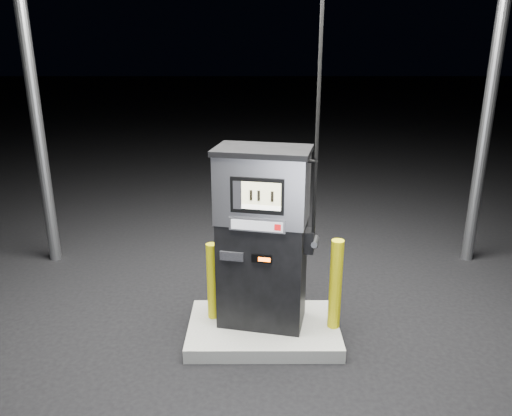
{
  "coord_description": "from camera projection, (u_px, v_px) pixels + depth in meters",
  "views": [
    {
      "loc": [
        -0.09,
        -4.66,
        3.04
      ],
      "look_at": [
        -0.08,
        0.0,
        1.46
      ],
      "focal_mm": 35.0,
      "sensor_mm": 36.0,
      "label": 1
    }
  ],
  "objects": [
    {
      "name": "bollard_left",
      "position": [
        212.0,
        281.0,
        5.34
      ],
      "size": [
        0.12,
        0.12,
        0.86
      ],
      "primitive_type": "cylinder",
      "rotation": [
        0.0,
        0.0,
        -0.06
      ],
      "color": "#CDC30B",
      "rests_on": "pump_island"
    },
    {
      "name": "ground",
      "position": [
        264.0,
        336.0,
        5.39
      ],
      "size": [
        80.0,
        80.0,
        0.0
      ],
      "primitive_type": "plane",
      "color": "black",
      "rests_on": "ground"
    },
    {
      "name": "fuel_dispenser",
      "position": [
        263.0,
        237.0,
        5.09
      ],
      "size": [
        1.09,
        0.74,
        3.93
      ],
      "rotation": [
        0.0,
        0.0,
        -0.21
      ],
      "color": "black",
      "rests_on": "pump_island"
    },
    {
      "name": "pump_island",
      "position": [
        264.0,
        330.0,
        5.36
      ],
      "size": [
        1.6,
        1.0,
        0.15
      ],
      "primitive_type": "cube",
      "color": "slate",
      "rests_on": "ground"
    },
    {
      "name": "bollard_right",
      "position": [
        336.0,
        284.0,
        5.14
      ],
      "size": [
        0.17,
        0.17,
        0.98
      ],
      "primitive_type": "cylinder",
      "rotation": [
        0.0,
        0.0,
        -0.35
      ],
      "color": "#CDC30B",
      "rests_on": "pump_island"
    }
  ]
}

